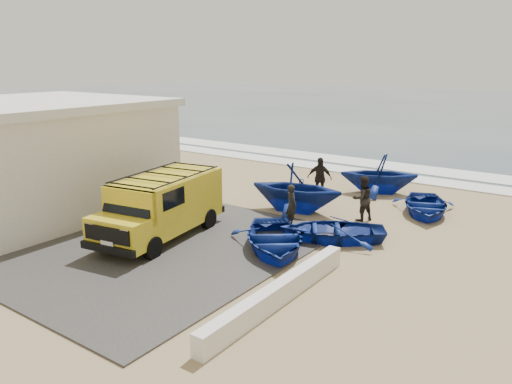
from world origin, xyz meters
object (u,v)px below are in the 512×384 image
Objects in this scene: boat_mid_left at (296,188)px; fisherman_back at (319,178)px; boat_far_left at (379,174)px; boat_near_right at (332,230)px; fisherman_front at (291,205)px; parapet at (279,293)px; building at (25,156)px; fisherman_middle at (362,198)px; boat_near_left at (274,239)px; boat_mid_right at (425,205)px; van at (162,204)px.

boat_mid_left is 2.22m from fisherman_back.
boat_near_right is at bearing -16.11° from boat_far_left.
boat_mid_left is at bearing -33.52° from fisherman_front.
boat_far_left is at bearing -29.36° from boat_mid_left.
boat_mid_left is at bearing 118.06° from parapet.
fisherman_middle is (11.42, 6.35, -1.32)m from building.
boat_far_left is at bearing 158.55° from boat_near_right.
boat_near_left is at bearing 125.52° from parapet.
fisherman_front is at bearing -164.91° from boat_mid_left.
boat_mid_right is at bearing 27.84° from boat_far_left.
van reaches higher than fisherman_back.
boat_mid_right is 3.44m from boat_far_left.
boat_near_right is (1.06, 1.90, -0.03)m from boat_near_left.
boat_near_right is 2.07m from fisherman_front.
boat_near_left is at bearing 10.24° from building.
boat_mid_left is (8.82, 5.90, -1.20)m from building.
building is at bearing -168.03° from boat_mid_right.
building is 2.57× the size of boat_mid_left.
parapet is 7.45m from fisherman_middle.
parapet is at bearing 41.35° from fisherman_middle.
fisherman_front is 0.89× the size of fisherman_middle.
building is at bearing -102.67° from boat_near_right.
boat_far_left is (3.67, 9.74, -0.27)m from van.
fisherman_front reaches higher than parapet.
building is 2.73× the size of boat_near_right.
building reaches higher than boat_near_left.
van is at bearing -46.19° from boat_far_left.
fisherman_front is (0.74, -1.53, -0.21)m from boat_mid_left.
parapet is at bearing 149.43° from fisherman_front.
parapet is at bearing -83.38° from fisherman_back.
boat_far_left is 2.24× the size of fisherman_front.
building is at bearing 177.66° from van.
fisherman_back reaches higher than fisherman_middle.
building reaches higher than parapet.
parapet is (12.50, -1.00, -1.89)m from building.
fisherman_back is (-2.74, 1.76, 0.06)m from fisherman_middle.
fisherman_front is 0.83× the size of fisherman_back.
boat_near_left is 1.12× the size of boat_far_left.
boat_near_left is at bearing 20.61° from fisherman_middle.
parapet is at bearing -4.58° from building.
boat_near_left is at bearing -132.98° from boat_mid_right.
fisherman_back is at bearing -45.94° from fisherman_front.
boat_near_right is 1.01× the size of boat_mid_right.
boat_far_left is at bearing 45.34° from building.
fisherman_middle is 3.26m from fisherman_back.
boat_far_left is at bearing -133.09° from fisherman_middle.
boat_mid_left is (-3.68, 6.90, 0.69)m from parapet.
fisherman_middle is at bearing 29.08° from building.
parapet is 1.76× the size of boat_mid_right.
building is at bearing 175.42° from parapet.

